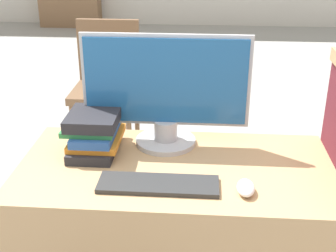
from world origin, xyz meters
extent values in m
cube|color=tan|center=(0.00, 0.30, 0.36)|extent=(1.16, 0.61, 0.73)
cylinder|color=#B7B7BC|center=(-0.05, 0.49, 0.74)|extent=(0.24, 0.24, 0.02)
cylinder|color=#B7B7BC|center=(-0.05, 0.49, 0.79)|extent=(0.09, 0.09, 0.08)
cube|color=#B7B7BC|center=(-0.05, 0.49, 0.99)|extent=(0.65, 0.01, 0.36)
cube|color=#1E5693|center=(-0.05, 0.49, 0.99)|extent=(0.62, 0.02, 0.33)
cube|color=#2D2D2D|center=(-0.05, 0.15, 0.74)|extent=(0.41, 0.13, 0.02)
ellipsoid|color=white|center=(0.24, 0.14, 0.75)|extent=(0.06, 0.10, 0.04)
cube|color=#232328|center=(-0.32, 0.39, 0.75)|extent=(0.17, 0.25, 0.04)
cube|color=orange|center=(-0.31, 0.41, 0.78)|extent=(0.19, 0.25, 0.02)
cube|color=#285199|center=(-0.32, 0.41, 0.81)|extent=(0.15, 0.26, 0.03)
cube|color=#2D7F42|center=(-0.33, 0.41, 0.83)|extent=(0.20, 0.21, 0.02)
cube|color=#232328|center=(-0.32, 0.40, 0.87)|extent=(0.19, 0.21, 0.04)
cylinder|color=brown|center=(-0.77, 1.62, 0.21)|extent=(0.04, 0.04, 0.43)
cylinder|color=brown|center=(-0.39, 1.62, 0.21)|extent=(0.04, 0.04, 0.43)
cylinder|color=brown|center=(-0.77, 2.00, 0.21)|extent=(0.04, 0.04, 0.43)
cylinder|color=brown|center=(-0.39, 2.00, 0.21)|extent=(0.04, 0.04, 0.43)
cube|color=brown|center=(-0.58, 1.81, 0.45)|extent=(0.44, 0.44, 0.05)
cube|color=brown|center=(-0.58, 2.01, 0.70)|extent=(0.44, 0.04, 0.44)
camera|label=1|loc=(0.09, -1.20, 1.56)|focal=50.00mm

